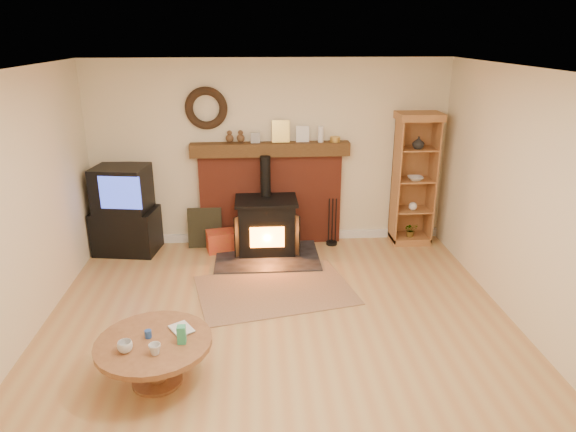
{
  "coord_description": "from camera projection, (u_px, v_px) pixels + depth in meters",
  "views": [
    {
      "loc": [
        -0.23,
        -4.32,
        2.92
      ],
      "look_at": [
        0.13,
        1.0,
        1.0
      ],
      "focal_mm": 32.0,
      "sensor_mm": 36.0,
      "label": 1
    }
  ],
  "objects": [
    {
      "name": "ground",
      "position": [
        281.0,
        345.0,
        5.06
      ],
      "size": [
        5.5,
        5.5,
        0.0
      ],
      "primitive_type": "plane",
      "color": "#B7804C",
      "rests_on": "ground"
    },
    {
      "name": "room_shell",
      "position": [
        278.0,
        175.0,
        4.57
      ],
      "size": [
        5.02,
        5.52,
        2.61
      ],
      "color": "beige",
      "rests_on": "ground"
    },
    {
      "name": "chimney_breast",
      "position": [
        271.0,
        189.0,
        7.3
      ],
      "size": [
        2.2,
        0.22,
        1.78
      ],
      "color": "maroon",
      "rests_on": "ground"
    },
    {
      "name": "wood_stove",
      "position": [
        267.0,
        227.0,
        7.07
      ],
      "size": [
        1.4,
        1.0,
        1.34
      ],
      "color": "black",
      "rests_on": "ground"
    },
    {
      "name": "area_rug",
      "position": [
        275.0,
        290.0,
        6.14
      ],
      "size": [
        2.02,
        1.59,
        0.01
      ],
      "primitive_type": "cube",
      "rotation": [
        0.0,
        0.0,
        0.21
      ],
      "color": "brown",
      "rests_on": "ground"
    },
    {
      "name": "tv_unit",
      "position": [
        125.0,
        212.0,
        7.05
      ],
      "size": [
        0.91,
        0.7,
        1.22
      ],
      "color": "black",
      "rests_on": "ground"
    },
    {
      "name": "curio_cabinet",
      "position": [
        414.0,
        179.0,
        7.27
      ],
      "size": [
        0.61,
        0.44,
        1.89
      ],
      "color": "#9C6633",
      "rests_on": "ground"
    },
    {
      "name": "firelog_box",
      "position": [
        224.0,
        241.0,
        7.22
      ],
      "size": [
        0.51,
        0.38,
        0.29
      ],
      "primitive_type": "cube",
      "rotation": [
        0.0,
        0.0,
        0.21
      ],
      "color": "orange",
      "rests_on": "ground"
    },
    {
      "name": "leaning_painting",
      "position": [
        205.0,
        228.0,
        7.3
      ],
      "size": [
        0.48,
        0.13,
        0.57
      ],
      "primitive_type": "cube",
      "rotation": [
        -0.17,
        0.0,
        0.0
      ],
      "color": "black",
      "rests_on": "ground"
    },
    {
      "name": "fire_tools",
      "position": [
        332.0,
        236.0,
        7.42
      ],
      "size": [
        0.16,
        0.16,
        0.7
      ],
      "color": "black",
      "rests_on": "ground"
    },
    {
      "name": "coffee_table",
      "position": [
        154.0,
        349.0,
        4.42
      ],
      "size": [
        1.0,
        1.0,
        0.59
      ],
      "color": "brown",
      "rests_on": "ground"
    }
  ]
}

